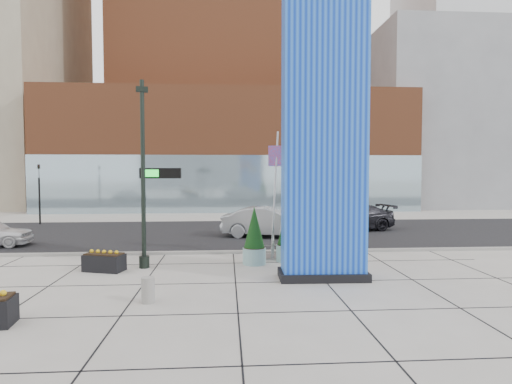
{
  "coord_description": "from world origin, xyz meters",
  "views": [
    {
      "loc": [
        0.71,
        -14.94,
        3.74
      ],
      "look_at": [
        1.88,
        2.0,
        2.85
      ],
      "focal_mm": 30.0,
      "sensor_mm": 36.0,
      "label": 1
    }
  ],
  "objects": [
    {
      "name": "round_planter_west",
      "position": [
        1.8,
        1.8,
        1.09
      ],
      "size": [
        0.92,
        0.92,
        2.3
      ],
      "color": "#84B1B2",
      "rests_on": "ground"
    },
    {
      "name": "tower_podium",
      "position": [
        1.0,
        27.0,
        5.5
      ],
      "size": [
        34.0,
        10.0,
        11.0
      ],
      "primitive_type": "cube",
      "color": "brown",
      "rests_on": "ground"
    },
    {
      "name": "traffic_signal",
      "position": [
        -12.0,
        15.0,
        2.3
      ],
      "size": [
        0.15,
        0.18,
        4.1
      ],
      "color": "black",
      "rests_on": "ground"
    },
    {
      "name": "street_asphalt",
      "position": [
        0.0,
        10.0,
        0.01
      ],
      "size": [
        80.0,
        12.0,
        0.02
      ],
      "primitive_type": "cube",
      "color": "black",
      "rests_on": "ground"
    },
    {
      "name": "tower_glass_front",
      "position": [
        1.0,
        22.2,
        2.5
      ],
      "size": [
        34.0,
        0.6,
        5.0
      ],
      "primitive_type": "cube",
      "color": "#8CA5B2",
      "rests_on": "ground"
    },
    {
      "name": "overhead_street_sign",
      "position": [
        -2.29,
        3.8,
        3.27
      ],
      "size": [
        1.8,
        0.36,
        3.81
      ],
      "rotation": [
        0.0,
        0.0,
        -0.11
      ],
      "color": "black",
      "rests_on": "ground"
    },
    {
      "name": "box_planter_north",
      "position": [
        -3.8,
        1.0,
        0.36
      ],
      "size": [
        1.58,
        1.1,
        0.79
      ],
      "rotation": [
        0.0,
        0.0,
        -0.29
      ],
      "color": "black",
      "rests_on": "ground"
    },
    {
      "name": "round_planter_east",
      "position": [
        5.41,
        3.6,
        1.31
      ],
      "size": [
        1.11,
        1.11,
        2.76
      ],
      "color": "#84B1B2",
      "rests_on": "ground"
    },
    {
      "name": "curb_edge",
      "position": [
        0.0,
        4.0,
        0.06
      ],
      "size": [
        80.0,
        0.3,
        0.12
      ],
      "primitive_type": "cube",
      "color": "gray",
      "rests_on": "ground"
    },
    {
      "name": "concrete_bollard",
      "position": [
        -1.5,
        -2.92,
        0.36
      ],
      "size": [
        0.37,
        0.37,
        0.72
      ],
      "primitive_type": "cylinder",
      "color": "gray",
      "rests_on": "ground"
    },
    {
      "name": "building_grey_parking",
      "position": [
        26.0,
        32.0,
        9.0
      ],
      "size": [
        20.0,
        18.0,
        18.0
      ],
      "primitive_type": "cube",
      "color": "slate",
      "rests_on": "ground"
    },
    {
      "name": "round_planter_mid",
      "position": [
        3.2,
        2.23,
        1.13
      ],
      "size": [
        0.95,
        0.95,
        2.38
      ],
      "color": "#84B1B2",
      "rests_on": "ground"
    },
    {
      "name": "building_pale_office",
      "position": [
        36.0,
        48.0,
        27.5
      ],
      "size": [
        16.0,
        16.0,
        55.0
      ],
      "primitive_type": "cube",
      "color": "#B2B7BC",
      "rests_on": "ground"
    },
    {
      "name": "lamp_post",
      "position": [
        -2.43,
        1.44,
        2.9
      ],
      "size": [
        0.47,
        0.39,
        7.09
      ],
      "rotation": [
        0.0,
        0.0,
        0.19
      ],
      "color": "black",
      "rests_on": "ground"
    },
    {
      "name": "car_dark_east",
      "position": [
        8.32,
        10.62,
        0.79
      ],
      "size": [
        5.8,
        3.51,
        1.57
      ],
      "primitive_type": "imported",
      "rotation": [
        0.0,
        0.0,
        -1.31
      ],
      "color": "black",
      "rests_on": "ground"
    },
    {
      "name": "public_art_sculpture",
      "position": [
        3.52,
        3.0,
        1.42
      ],
      "size": [
        2.48,
        1.42,
        5.4
      ],
      "rotation": [
        0.0,
        0.0,
        -0.1
      ],
      "color": "#AAACAF",
      "rests_on": "ground"
    },
    {
      "name": "blue_pylon",
      "position": [
        4.0,
        -0.64,
        4.83
      ],
      "size": [
        3.04,
        1.41,
        10.0
      ],
      "rotation": [
        0.0,
        0.0,
        -0.03
      ],
      "color": "#0C34BE",
      "rests_on": "ground"
    },
    {
      "name": "car_silver_mid",
      "position": [
        2.97,
        8.5,
        0.83
      ],
      "size": [
        5.3,
        2.82,
        1.66
      ],
      "primitive_type": "imported",
      "rotation": [
        0.0,
        0.0,
        1.35
      ],
      "color": "#9A9DA1",
      "rests_on": "ground"
    },
    {
      "name": "ground",
      "position": [
        0.0,
        0.0,
        0.0
      ],
      "size": [
        160.0,
        160.0,
        0.0
      ],
      "primitive_type": "plane",
      "color": "#9E9991",
      "rests_on": "ground"
    }
  ]
}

